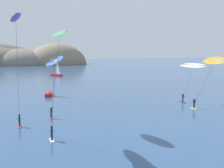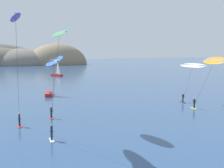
# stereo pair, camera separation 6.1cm
# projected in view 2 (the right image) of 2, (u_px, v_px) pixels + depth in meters

# --- Properties ---
(headland_island) EXTENTS (106.19, 43.99, 29.26)m
(headland_island) POSITION_uv_depth(u_px,v_px,m) (7.00, 65.00, 181.63)
(headland_island) COLOR slate
(headland_island) RESTS_ON ground
(sailboat_near) EXTENTS (2.51, 5.96, 5.70)m
(sailboat_near) POSITION_uv_depth(u_px,v_px,m) (49.00, 92.00, 57.61)
(sailboat_near) COLOR #B22323
(sailboat_near) RESTS_ON ground
(sailboat_far) EXTENTS (3.73, 5.65, 5.70)m
(sailboat_far) POSITION_uv_depth(u_px,v_px,m) (56.00, 74.00, 101.79)
(sailboat_far) COLOR #B22323
(sailboat_far) RESTS_ON ground
(kitesurfer_purple) EXTENTS (1.77, 9.04, 12.74)m
(kitesurfer_purple) POSITION_uv_depth(u_px,v_px,m) (16.00, 28.00, 28.09)
(kitesurfer_purple) COLOR red
(kitesurfer_purple) RESTS_ON ground
(kitesurfer_white) EXTENTS (1.55, 6.29, 7.09)m
(kitesurfer_white) POSITION_uv_depth(u_px,v_px,m) (192.00, 68.00, 46.96)
(kitesurfer_white) COLOR #2D2D33
(kitesurfer_white) RESTS_ON ground
(kitesurfer_blue) EXTENTS (2.08, 7.31, 8.73)m
(kitesurfer_blue) POSITION_uv_depth(u_px,v_px,m) (54.00, 67.00, 24.25)
(kitesurfer_blue) COLOR silver
(kitesurfer_blue) RESTS_ON ground
(kitesurfer_green) EXTENTS (1.54, 7.88, 11.60)m
(kitesurfer_green) POSITION_uv_depth(u_px,v_px,m) (59.00, 41.00, 33.06)
(kitesurfer_green) COLOR red
(kitesurfer_green) RESTS_ON ground
(kitesurfer_orange) EXTENTS (1.98, 7.61, 8.32)m
(kitesurfer_orange) POSITION_uv_depth(u_px,v_px,m) (213.00, 64.00, 39.70)
(kitesurfer_orange) COLOR yellow
(kitesurfer_orange) RESTS_ON ground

